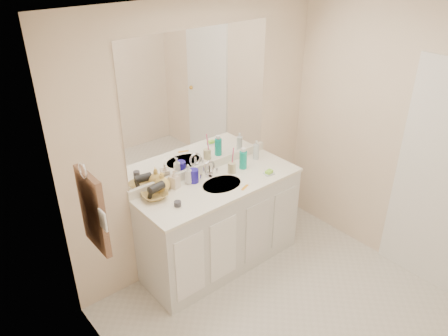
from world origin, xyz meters
TOP-DOWN VIEW (x-y plane):
  - floor at (0.00, 0.00)m, footprint 2.60×2.60m
  - ceiling at (0.00, 0.00)m, footprint 2.60×2.60m
  - wall_back at (0.00, 1.30)m, footprint 2.60×0.02m
  - wall_left at (-1.30, 0.00)m, footprint 0.02×2.60m
  - wall_right at (1.30, 0.00)m, footprint 0.02×2.60m
  - vanity_cabinet at (0.00, 1.02)m, footprint 1.50×0.55m
  - countertop at (0.00, 1.02)m, footprint 1.52×0.57m
  - backsplash at (0.00, 1.29)m, footprint 1.52×0.03m
  - sink_basin at (0.00, 1.00)m, footprint 0.37×0.37m
  - faucet at (0.00, 1.18)m, footprint 0.02×0.02m
  - mirror at (0.00, 1.29)m, footprint 1.48×0.01m
  - blue_mug at (-0.17, 1.19)m, footprint 0.10×0.10m
  - tan_cup at (0.20, 1.11)m, footprint 0.09×0.09m
  - toothbrush at (0.21, 1.11)m, footprint 0.02×0.04m
  - mouthwash_bottle at (0.34, 1.11)m, footprint 0.09×0.09m
  - clear_pump_bottle at (0.56, 1.17)m, footprint 0.07×0.07m
  - soap_dish at (0.44, 0.87)m, footprint 0.10×0.09m
  - green_soap at (0.44, 0.87)m, footprint 0.07×0.06m
  - orange_comb at (0.11, 0.83)m, footprint 0.11×0.06m
  - dark_jar at (-0.49, 0.96)m, footprint 0.07×0.07m
  - soap_bottle_white at (-0.21, 1.20)m, footprint 0.08×0.08m
  - soap_bottle_cream at (-0.35, 1.22)m, footprint 0.10×0.10m
  - soap_bottle_yellow at (-0.46, 1.24)m, footprint 0.17×0.17m
  - wicker_basket at (-0.57, 1.18)m, footprint 0.25×0.25m
  - hair_dryer at (-0.55, 1.18)m, footprint 0.15×0.09m
  - towel_ring at (-1.27, 0.77)m, footprint 0.01×0.11m
  - hand_towel at (-1.25, 0.77)m, footprint 0.04×0.32m
  - switch_plate at (-1.27, 0.57)m, footprint 0.01×0.08m
  - door at (1.29, -0.30)m, footprint 0.02×0.82m

SIDE VIEW (x-z plane):
  - floor at x=0.00m, z-range 0.00..0.00m
  - vanity_cabinet at x=0.00m, z-range 0.00..0.85m
  - countertop at x=0.00m, z-range 0.85..0.88m
  - sink_basin at x=0.00m, z-range 0.86..0.88m
  - orange_comb at x=0.11m, z-range 0.88..0.88m
  - soap_dish at x=0.44m, z-range 0.88..0.89m
  - dark_jar at x=-0.49m, z-range 0.88..0.92m
  - green_soap at x=0.44m, z-range 0.89..0.92m
  - wicker_basket at x=-0.57m, z-range 0.88..0.93m
  - backsplash at x=0.00m, z-range 0.88..0.96m
  - tan_cup at x=0.20m, z-range 0.88..0.98m
  - faucet at x=0.00m, z-range 0.88..0.99m
  - blue_mug at x=-0.17m, z-range 0.88..1.00m
  - clear_pump_bottle at x=0.56m, z-range 0.88..1.03m
  - mouthwash_bottle at x=0.34m, z-range 0.88..1.05m
  - soap_bottle_cream at x=-0.35m, z-range 0.88..1.05m
  - soap_bottle_yellow at x=-0.46m, z-range 0.88..1.05m
  - soap_bottle_white at x=-0.21m, z-range 0.88..1.06m
  - hair_dryer at x=-0.55m, z-range 0.93..1.01m
  - door at x=1.29m, z-range 0.00..2.00m
  - toothbrush at x=0.21m, z-range 0.93..1.13m
  - wall_back at x=0.00m, z-range 0.00..2.40m
  - wall_left at x=-1.30m, z-range 0.00..2.40m
  - wall_right at x=1.30m, z-range 0.00..2.40m
  - hand_towel at x=-1.25m, z-range 0.98..1.52m
  - switch_plate at x=-1.27m, z-range 1.24..1.36m
  - towel_ring at x=-1.27m, z-range 1.49..1.61m
  - mirror at x=0.00m, z-range 0.96..2.16m
  - ceiling at x=0.00m, z-range 2.39..2.41m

